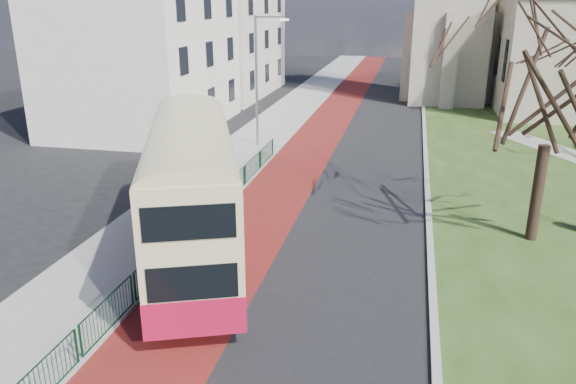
# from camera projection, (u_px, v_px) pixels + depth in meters

# --- Properties ---
(ground) EXTENTS (160.00, 160.00, 0.00)m
(ground) POSITION_uv_depth(u_px,v_px,m) (245.00, 284.00, 18.75)
(ground) COLOR black
(ground) RESTS_ON ground
(road_carriageway) EXTENTS (9.00, 120.00, 0.01)m
(road_carriageway) POSITION_uv_depth(u_px,v_px,m) (354.00, 144.00, 36.92)
(road_carriageway) COLOR black
(road_carriageway) RESTS_ON ground
(bus_lane) EXTENTS (3.40, 120.00, 0.01)m
(bus_lane) POSITION_uv_depth(u_px,v_px,m) (313.00, 142.00, 37.47)
(bus_lane) COLOR #591414
(bus_lane) RESTS_ON ground
(pavement_west) EXTENTS (4.00, 120.00, 0.12)m
(pavement_west) POSITION_uv_depth(u_px,v_px,m) (258.00, 138.00, 38.22)
(pavement_west) COLOR gray
(pavement_west) RESTS_ON ground
(kerb_west) EXTENTS (0.25, 120.00, 0.13)m
(kerb_west) POSITION_uv_depth(u_px,v_px,m) (287.00, 140.00, 37.82)
(kerb_west) COLOR #999993
(kerb_west) RESTS_ON ground
(kerb_east) EXTENTS (0.25, 80.00, 0.13)m
(kerb_east) POSITION_uv_depth(u_px,v_px,m) (425.00, 140.00, 37.82)
(kerb_east) COLOR #999993
(kerb_east) RESTS_ON ground
(pedestrian_railing) EXTENTS (0.07, 24.00, 1.12)m
(pedestrian_railing) POSITION_uv_depth(u_px,v_px,m) (203.00, 218.00, 22.87)
(pedestrian_railing) COLOR #0C391D
(pedestrian_railing) RESTS_ON ground
(street_block_near) EXTENTS (10.30, 14.30, 13.00)m
(street_block_near) POSITION_uv_depth(u_px,v_px,m) (142.00, 37.00, 39.79)
(street_block_near) COLOR silver
(street_block_near) RESTS_ON ground
(street_block_far) EXTENTS (10.30, 16.30, 11.50)m
(street_block_far) POSITION_uv_depth(u_px,v_px,m) (217.00, 35.00, 54.82)
(street_block_far) COLOR beige
(street_block_far) RESTS_ON ground
(streetlamp) EXTENTS (2.13, 0.18, 8.00)m
(streetlamp) POSITION_uv_depth(u_px,v_px,m) (259.00, 75.00, 34.77)
(streetlamp) COLOR gray
(streetlamp) RESTS_ON pavement_west
(bus) EXTENTS (6.81, 11.94, 4.91)m
(bus) POSITION_uv_depth(u_px,v_px,m) (192.00, 187.00, 19.60)
(bus) COLOR #A20F31
(bus) RESTS_ON ground
(winter_tree_near) EXTENTS (6.82, 6.82, 9.81)m
(winter_tree_near) POSITION_uv_depth(u_px,v_px,m) (557.00, 64.00, 20.00)
(winter_tree_near) COLOR black
(winter_tree_near) RESTS_ON grass_green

